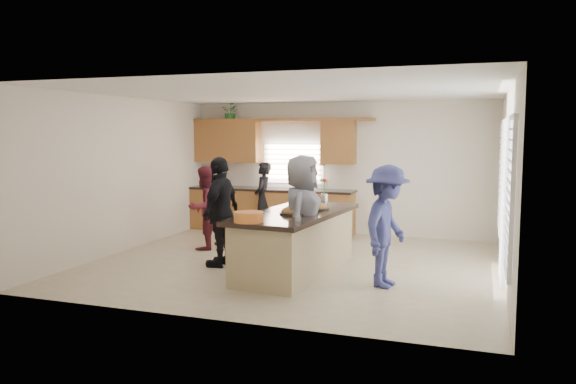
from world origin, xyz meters
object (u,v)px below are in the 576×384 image
at_px(island, 296,244).
at_px(woman_left_back, 263,198).
at_px(woman_right_front, 302,216).
at_px(woman_right_back, 387,226).
at_px(woman_left_front, 221,212).
at_px(woman_left_mid, 205,208).
at_px(salad_bowl, 249,216).

height_order(island, woman_left_back, woman_left_back).
bearing_deg(woman_right_front, woman_right_back, -100.14).
xyz_separation_m(woman_left_front, woman_right_front, (1.45, -0.23, 0.03)).
bearing_deg(woman_right_front, woman_left_back, 26.51).
distance_m(woman_left_front, woman_right_front, 1.46).
distance_m(woman_left_mid, woman_right_front, 2.67).
height_order(woman_left_back, woman_left_mid, woman_left_mid).
bearing_deg(island, salad_bowl, -97.92).
distance_m(woman_left_back, woman_right_front, 3.76).
bearing_deg(woman_right_front, salad_bowl, 151.37).
xyz_separation_m(woman_left_back, woman_right_front, (1.90, -3.24, 0.15)).
relative_size(island, woman_left_mid, 1.81).
bearing_deg(woman_left_back, salad_bowl, 11.92).
height_order(salad_bowl, woman_left_back, woman_left_back).
distance_m(woman_left_mid, woman_right_back, 3.88).
xyz_separation_m(woman_left_back, woman_right_back, (3.18, -3.38, 0.09)).
relative_size(woman_left_front, woman_right_back, 1.03).
relative_size(island, salad_bowl, 7.03).
xyz_separation_m(island, salad_bowl, (-0.28, -1.17, 0.58)).
height_order(salad_bowl, woman_left_mid, woman_left_mid).
relative_size(woman_left_back, woman_left_front, 0.86).
bearing_deg(salad_bowl, woman_left_back, 109.02).
distance_m(island, woman_right_front, 0.53).
relative_size(woman_left_front, woman_right_front, 0.97).
bearing_deg(woman_left_mid, woman_right_back, 84.03).
distance_m(island, woman_left_front, 1.35).
height_order(salad_bowl, woman_right_front, woman_right_front).
bearing_deg(woman_left_front, woman_left_back, -169.20).
bearing_deg(woman_right_back, woman_left_back, 54.50).
bearing_deg(salad_bowl, woman_left_mid, 128.80).
height_order(island, woman_right_front, woman_right_front).
xyz_separation_m(woman_left_back, woman_left_mid, (-0.40, -1.91, 0.01)).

